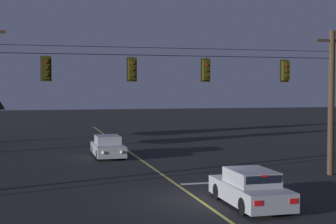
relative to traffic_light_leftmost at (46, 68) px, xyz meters
name	(u,v)px	position (x,y,z in m)	size (l,w,h in m)	color
ground_plane	(196,198)	(5.81, -3.58, -5.33)	(180.00, 180.00, 0.00)	black
lane_centre_stripe	(147,164)	(5.81, 6.02, -5.33)	(0.14, 60.00, 0.01)	#D1C64C
stop_bar_paint	(215,183)	(7.71, -0.58, -5.33)	(3.40, 0.36, 0.01)	silver
signal_span_assembly	(173,101)	(5.81, 0.02, -1.49)	(18.57, 0.32, 7.39)	#423021
traffic_light_leftmost	(46,68)	(0.00, 0.00, 0.00)	(0.48, 0.41, 1.22)	black
traffic_light_left_inner	(132,69)	(3.86, 0.00, 0.00)	(0.48, 0.41, 1.22)	black
traffic_light_centre	(206,70)	(7.44, 0.00, 0.00)	(0.48, 0.41, 1.22)	black
traffic_light_right_inner	(286,71)	(11.61, 0.00, 0.00)	(0.48, 0.41, 1.22)	black
car_waiting_near_lane	(250,189)	(7.39, -5.36, -4.68)	(1.80, 4.33, 1.39)	#A5A5AD
car_oncoming_lead	(108,147)	(3.99, 9.63, -4.68)	(1.80, 4.42, 1.39)	#A5A5AD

